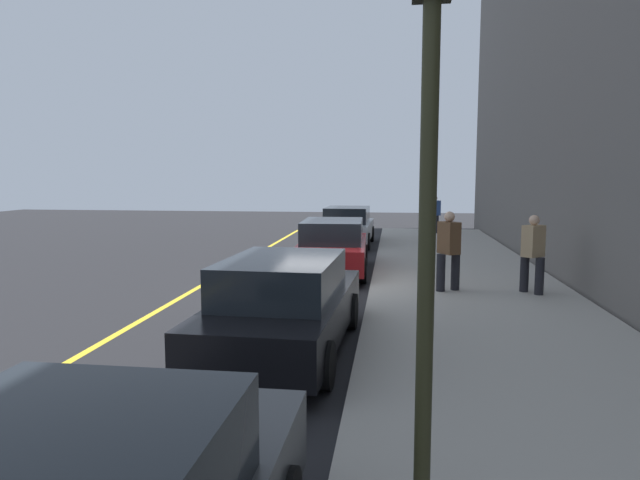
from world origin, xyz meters
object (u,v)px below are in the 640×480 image
Objects in this scene: parked_car_red at (333,247)px; traffic_light_pole at (430,114)px; rolling_suitcase at (430,226)px; parked_car_black at (285,305)px; pedestrian_tan_coat at (533,252)px; pedestrian_blue_coat at (435,213)px; pedestrian_brown_coat at (449,249)px; parked_car_silver at (348,226)px.

parked_car_red is 1.06× the size of traffic_light_pole.
traffic_light_pole is at bearing 176.22° from rolling_suitcase.
traffic_light_pole reaches higher than parked_car_black.
pedestrian_tan_coat is 1.04× the size of pedestrian_blue_coat.
pedestrian_brown_coat is 1.07× the size of pedestrian_blue_coat.
parked_car_black is 1.08× the size of traffic_light_pole.
pedestrian_blue_coat is (10.30, -3.51, 0.28)m from parked_car_red.
parked_car_silver is (13.47, 0.13, -0.00)m from parked_car_black.
parked_car_black is 17.76m from pedestrian_blue_coat.
traffic_light_pole is 5.25× the size of rolling_suitcase.
pedestrian_tan_coat is (-0.04, -1.80, -0.03)m from pedestrian_brown_coat.
parked_car_silver is at bearing 1.01° from parked_car_red.
parked_car_black is 5.65× the size of rolling_suitcase.
pedestrian_blue_coat is at bearing -11.32° from parked_car_black.
parked_car_red is 5.45m from pedestrian_tan_coat.
rolling_suitcase is (0.39, 0.15, -0.64)m from pedestrian_blue_coat.
traffic_light_pole is (-8.78, 2.81, 2.07)m from pedestrian_tan_coat.
pedestrian_brown_coat reaches higher than parked_car_red.
pedestrian_blue_coat reaches higher than parked_car_silver.
parked_car_red is at bearing 161.21° from pedestrian_blue_coat.
parked_car_red is 2.62× the size of pedestrian_brown_coat.
parked_car_black is 6.41m from pedestrian_tan_coat.
pedestrian_tan_coat is 13.10m from pedestrian_blue_coat.
pedestrian_tan_coat is at bearing -152.15° from parked_car_silver.
parked_car_red is 2.71× the size of pedestrian_tan_coat.
pedestrian_brown_coat is at bearing -33.12° from parked_car_black.
traffic_light_pole is at bearing 173.47° from pedestrian_brown_coat.
parked_car_silver is 2.52× the size of pedestrian_tan_coat.
parked_car_red is at bearing 59.71° from pedestrian_tan_coat.
pedestrian_brown_coat is at bearing 178.04° from rolling_suitcase.
pedestrian_blue_coat is 0.38× the size of traffic_light_pole.
pedestrian_brown_coat is at bearing -6.53° from traffic_light_pole.
pedestrian_tan_coat is (4.36, -4.68, 0.31)m from parked_car_black.
parked_car_red is 11.92m from traffic_light_pole.
pedestrian_brown_coat is 1.80m from pedestrian_tan_coat.
pedestrian_brown_coat is 9.11m from traffic_light_pole.
parked_car_silver is 2.61× the size of pedestrian_blue_coat.
parked_car_silver is 10.31m from pedestrian_tan_coat.
parked_car_black is 1.10× the size of parked_car_silver.
parked_car_black is at bearing 22.91° from traffic_light_pole.
parked_car_black is 7.11m from parked_car_red.
pedestrian_brown_coat is at bearing -161.63° from parked_car_silver.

